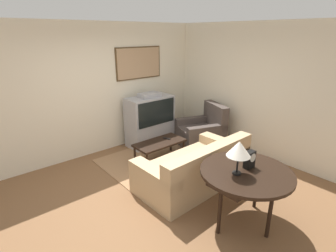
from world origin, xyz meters
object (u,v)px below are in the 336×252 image
at_px(coffee_table, 160,144).
at_px(table_lamp, 239,149).
at_px(armchair, 202,133).
at_px(mantel_clock, 250,159).
at_px(couch, 195,169).
at_px(console_table, 246,175).
at_px(tv, 150,120).

relative_size(coffee_table, table_lamp, 2.31).
xyz_separation_m(armchair, mantel_clock, (-1.40, -2.12, 0.60)).
relative_size(couch, mantel_clock, 8.34).
distance_m(console_table, mantel_clock, 0.21).
bearing_deg(table_lamp, tv, 74.66).
xyz_separation_m(table_lamp, mantel_clock, (0.27, -0.00, -0.23)).
xyz_separation_m(armchair, console_table, (-1.51, -2.16, 0.42)).
relative_size(tv, console_table, 1.02).
height_order(coffee_table, table_lamp, table_lamp).
bearing_deg(console_table, armchair, 55.07).
bearing_deg(table_lamp, armchair, 51.70).
distance_m(console_table, table_lamp, 0.44).
xyz_separation_m(couch, table_lamp, (-0.33, -1.04, 0.85)).
relative_size(tv, table_lamp, 2.72).
height_order(armchair, table_lamp, table_lamp).
height_order(couch, coffee_table, couch).
bearing_deg(coffee_table, table_lamp, -101.61).
xyz_separation_m(tv, coffee_table, (-0.37, -0.83, -0.21)).
relative_size(couch, console_table, 1.62).
bearing_deg(armchair, console_table, -14.93).
xyz_separation_m(console_table, mantel_clock, (0.10, 0.04, 0.18)).
distance_m(coffee_table, console_table, 2.21).
xyz_separation_m(console_table, table_lamp, (-0.16, 0.04, 0.41)).
xyz_separation_m(tv, console_table, (-0.65, -2.99, 0.15)).
bearing_deg(table_lamp, mantel_clock, -0.27).
xyz_separation_m(couch, mantel_clock, (-0.07, -1.04, 0.62)).
xyz_separation_m(tv, mantel_clock, (-0.54, -2.95, 0.33)).
relative_size(couch, coffee_table, 1.88).
distance_m(table_lamp, mantel_clock, 0.35).
height_order(table_lamp, mantel_clock, table_lamp).
bearing_deg(mantel_clock, armchair, 56.45).
relative_size(coffee_table, mantel_clock, 4.44).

